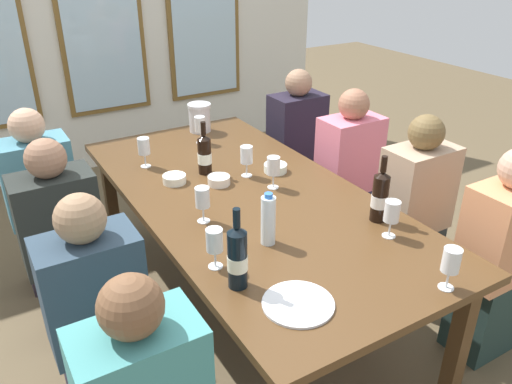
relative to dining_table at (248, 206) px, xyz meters
name	(u,v)px	position (x,y,z in m)	size (l,w,h in m)	color
ground_plane	(249,308)	(0.00, 0.00, -0.68)	(12.00, 12.00, 0.00)	brown
back_wall_with_windows	(97,0)	(0.00, 2.50, 0.77)	(4.29, 0.10, 2.90)	silver
dining_table	(248,206)	(0.00, 0.00, 0.00)	(1.09, 2.27, 0.74)	#54371D
white_plate_0	(298,304)	(-0.28, -0.85, 0.07)	(0.26, 0.26, 0.01)	white
metal_pitcher	(200,117)	(0.20, 0.99, 0.16)	(0.16, 0.16, 0.19)	silver
wine_bottle_0	(205,154)	(-0.07, 0.35, 0.18)	(0.08, 0.08, 0.30)	black
wine_bottle_1	(380,196)	(0.39, -0.54, 0.19)	(0.08, 0.08, 0.32)	black
wine_bottle_2	(237,257)	(-0.41, -0.64, 0.19)	(0.08, 0.08, 0.33)	black
tasting_bowl_0	(174,179)	(-0.27, 0.32, 0.09)	(0.13, 0.13, 0.04)	white
tasting_bowl_1	(219,180)	(-0.07, 0.18, 0.09)	(0.12, 0.12, 0.05)	white
tasting_bowl_2	(275,168)	(0.27, 0.16, 0.09)	(0.13, 0.13, 0.05)	white
water_bottle	(268,220)	(-0.15, -0.44, 0.18)	(0.06, 0.06, 0.24)	white
wine_glass_0	(144,147)	(-0.33, 0.61, 0.19)	(0.07, 0.07, 0.17)	white
wine_glass_1	(451,262)	(0.26, -1.06, 0.18)	(0.07, 0.07, 0.17)	white
wine_glass_2	(200,125)	(0.10, 0.79, 0.18)	(0.07, 0.07, 0.17)	white
wine_glass_3	(247,156)	(0.11, 0.20, 0.18)	(0.07, 0.07, 0.17)	white
wine_glass_4	(202,198)	(-0.31, -0.13, 0.19)	(0.07, 0.07, 0.17)	white
wine_glass_5	(392,213)	(0.33, -0.67, 0.18)	(0.07, 0.07, 0.17)	white
wine_glass_6	(274,167)	(0.15, 0.00, 0.18)	(0.07, 0.07, 0.17)	white
wine_glass_7	(215,242)	(-0.43, -0.49, 0.18)	(0.07, 0.07, 0.17)	white
seated_person_0	(44,205)	(-0.88, 0.85, -0.15)	(0.38, 0.24, 1.11)	#322A34
seated_person_1	(296,148)	(0.88, 0.82, -0.15)	(0.38, 0.24, 1.11)	#233539
seated_person_3	(497,262)	(0.88, -0.87, -0.15)	(0.38, 0.24, 1.11)	#233733
seated_person_4	(99,323)	(-0.88, -0.32, -0.15)	(0.38, 0.24, 1.11)	#232233
seated_person_5	(413,214)	(0.88, -0.33, -0.15)	(0.38, 0.24, 1.11)	#283032
seated_person_6	(64,248)	(-0.88, 0.32, -0.15)	(0.38, 0.24, 1.11)	#2A262F
seated_person_7	(347,177)	(0.88, 0.24, -0.15)	(0.38, 0.24, 1.11)	#27223F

